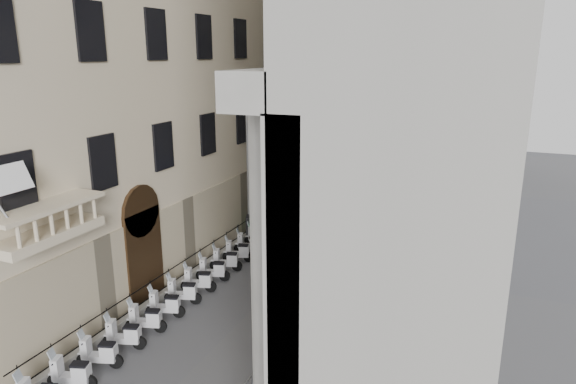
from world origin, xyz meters
name	(u,v)px	position (x,y,z in m)	size (l,w,h in m)	color
far_building	(408,13)	(0.00, 48.00, 15.00)	(22.00, 10.00, 30.00)	#A5A49C
iron_fence	(223,257)	(-4.30, 18.00, 0.00)	(0.30, 28.00, 1.40)	black
blue_awning	(399,232)	(4.15, 26.00, 0.00)	(1.60, 3.00, 3.00)	navy
scooter_2	(101,367)	(-3.19, 7.00, 0.00)	(0.56, 1.40, 1.50)	silver
scooter_3	(126,348)	(-3.19, 8.35, 0.00)	(0.56, 1.40, 1.50)	silver
scooter_4	(147,332)	(-3.19, 9.70, 0.00)	(0.56, 1.40, 1.50)	silver
scooter_5	(166,317)	(-3.19, 11.05, 0.00)	(0.56, 1.40, 1.50)	silver
scooter_6	(184,304)	(-3.19, 12.40, 0.00)	(0.56, 1.40, 1.50)	silver
scooter_7	(199,291)	(-3.19, 13.74, 0.00)	(0.56, 1.40, 1.50)	silver
scooter_8	(214,280)	(-3.19, 15.09, 0.00)	(0.56, 1.40, 1.50)	silver
scooter_9	(226,270)	(-3.19, 16.44, 0.00)	(0.56, 1.40, 1.50)	silver
scooter_10	(238,261)	(-3.19, 17.79, 0.00)	(0.56, 1.40, 1.50)	silver
scooter_11	(249,253)	(-3.19, 19.13, 0.00)	(0.56, 1.40, 1.50)	silver
scooter_12	(259,245)	(-3.19, 20.48, 0.00)	(0.56, 1.40, 1.50)	silver
scooter_13	(269,238)	(-3.19, 21.83, 0.00)	(0.56, 1.40, 1.50)	silver
barrier_2	(288,354)	(2.85, 10.42, 0.00)	(0.60, 2.40, 1.10)	#989B9F
barrier_3	(310,324)	(2.85, 12.92, 0.00)	(0.60, 2.40, 1.10)	#989B9F
barrier_4	(328,299)	(2.85, 15.42, 0.00)	(0.60, 2.40, 1.10)	#989B9F
barrier_5	(344,278)	(2.85, 17.92, 0.00)	(0.60, 2.40, 1.10)	#989B9F
barrier_6	(356,261)	(2.85, 20.42, 0.00)	(0.60, 2.40, 1.10)	#989B9F
security_tent	(286,184)	(-3.37, 25.14, 2.71)	(3.99, 3.99, 3.24)	silver
street_lamp	(254,152)	(-3.81, 21.18, 5.52)	(2.98, 0.33, 9.15)	#94979C
info_kiosk	(249,229)	(-4.02, 20.73, 0.85)	(0.50, 0.82, 1.68)	black
pedestrian_a	(337,203)	(-0.55, 27.63, 1.00)	(0.73, 0.48, 2.00)	black
pedestrian_b	(364,210)	(1.44, 27.46, 0.80)	(0.78, 0.60, 1.60)	black
pedestrian_c	(333,192)	(-2.00, 31.17, 0.81)	(0.79, 0.51, 1.61)	black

